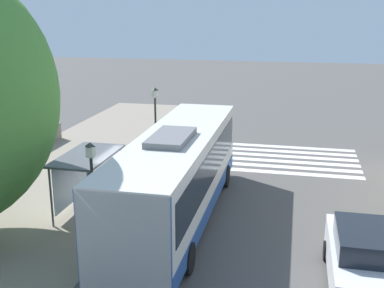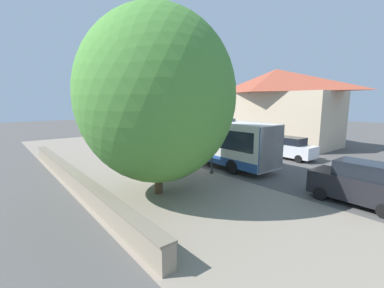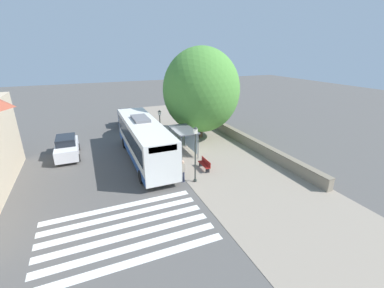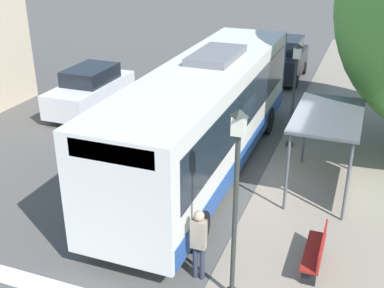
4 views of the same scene
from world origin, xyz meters
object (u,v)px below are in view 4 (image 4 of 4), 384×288
(parked_car_far_lane, at_px, (91,90))
(street_lamp_far, at_px, (236,193))
(pedestrian, at_px, (199,239))
(street_lamp_near, at_px, (294,87))
(parked_car_behind_bus, at_px, (284,60))
(bench, at_px, (316,251))
(bus, at_px, (207,114))
(bus_shelter, at_px, (333,127))

(parked_car_far_lane, bearing_deg, street_lamp_far, 134.95)
(pedestrian, height_order, street_lamp_far, street_lamp_far)
(street_lamp_near, relative_size, parked_car_behind_bus, 0.89)
(parked_car_far_lane, bearing_deg, street_lamp_near, 175.33)
(pedestrian, height_order, street_lamp_near, street_lamp_near)
(bench, bearing_deg, bus, -44.35)
(bus, xyz_separation_m, pedestrian, (-1.61, 5.15, -0.86))
(street_lamp_near, bearing_deg, street_lamp_far, 91.70)
(pedestrian, bearing_deg, parked_car_behind_bus, -85.68)
(street_lamp_near, bearing_deg, bus, 49.81)
(pedestrian, distance_m, street_lamp_far, 1.75)
(pedestrian, height_order, parked_car_far_lane, parked_car_far_lane)
(bus, relative_size, street_lamp_far, 2.76)
(pedestrian, relative_size, parked_car_behind_bus, 0.42)
(street_lamp_far, bearing_deg, street_lamp_near, -88.30)
(bus_shelter, distance_m, pedestrian, 5.62)
(bus, distance_m, bus_shelter, 3.80)
(bus_shelter, bearing_deg, street_lamp_near, -59.80)
(street_lamp_far, distance_m, parked_car_behind_bus, 16.60)
(pedestrian, relative_size, street_lamp_near, 0.47)
(parked_car_behind_bus, relative_size, parked_car_far_lane, 0.93)
(pedestrian, xyz_separation_m, parked_car_far_lane, (7.91, -8.48, -0.11))
(bus_shelter, distance_m, parked_car_behind_bus, 11.58)
(street_lamp_far, xyz_separation_m, parked_car_far_lane, (8.77, -8.78, -1.60))
(street_lamp_near, bearing_deg, parked_car_behind_bus, -77.57)
(bench, relative_size, parked_car_far_lane, 0.35)
(bus, height_order, bus_shelter, bus)
(bus, xyz_separation_m, bus_shelter, (-3.80, 0.07, 0.14))
(bus, relative_size, parked_car_behind_bus, 2.81)
(bus, height_order, pedestrian, bus)
(bench, distance_m, street_lamp_far, 2.98)
(street_lamp_far, relative_size, parked_car_far_lane, 0.94)
(street_lamp_far, relative_size, parked_car_behind_bus, 1.02)
(bus, distance_m, street_lamp_near, 3.46)
(street_lamp_near, xyz_separation_m, parked_car_far_lane, (8.53, -0.70, -1.30))
(bus, height_order, parked_car_far_lane, bus)
(bus_shelter, height_order, street_lamp_far, street_lamp_far)
(bench, distance_m, street_lamp_near, 6.99)
(pedestrian, bearing_deg, street_lamp_near, -94.54)
(street_lamp_far, xyz_separation_m, parked_car_behind_bus, (2.07, -16.40, -1.51))
(pedestrian, distance_m, parked_car_behind_bus, 16.14)
(bus_shelter, xyz_separation_m, street_lamp_near, (1.57, -2.70, 0.19))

